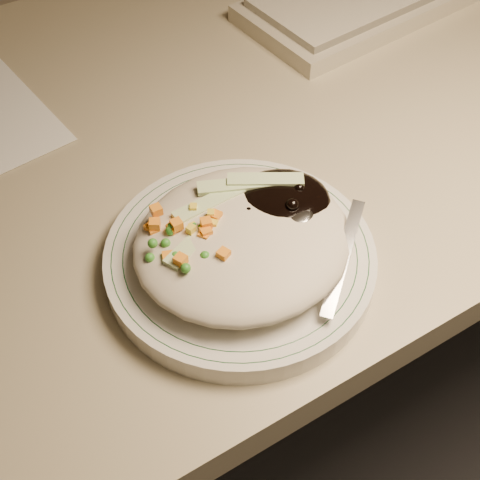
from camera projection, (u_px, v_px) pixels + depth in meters
desk at (215, 231)px, 0.90m from camera, size 1.40×0.70×0.74m
plate at (240, 259)px, 0.60m from camera, size 0.24×0.24×0.02m
plate_rim at (240, 252)px, 0.59m from camera, size 0.23×0.23×0.00m
meal at (245, 234)px, 0.57m from camera, size 0.20×0.19×0.05m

